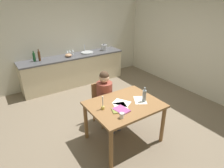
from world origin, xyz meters
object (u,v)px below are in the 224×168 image
Objects in this scene: chair_at_table at (103,101)px; sink_unit at (87,52)px; wine_glass_by_kettle at (70,51)px; wine_glass_back_left at (67,51)px; wine_bottle_on_table at (144,96)px; bottle_oil at (34,57)px; stovetop_kettle at (104,47)px; book_cookery at (117,110)px; book_magazine at (121,110)px; candlestick at (103,106)px; dining_table at (124,109)px; coffee_mug at (122,115)px; mixing_bowl at (68,55)px; wine_glass_near_sink at (73,51)px; bottle_vinegar at (39,56)px; person_seated at (106,96)px.

sink_unit is at bearing 70.78° from chair_at_table.
wine_glass_by_kettle is 0.08m from wine_glass_back_left.
bottle_oil is at bearing 110.20° from wine_bottle_on_table.
chair_at_table is 2.61m from stovetop_kettle.
stovetop_kettle reaches higher than book_cookery.
wine_bottle_on_table reaches higher than book_magazine.
book_magazine is 0.53m from wine_bottle_on_table.
stovetop_kettle is 1.43× the size of wine_glass_by_kettle.
candlestick reaches higher than book_magazine.
book_cookery is 3.41m from stovetop_kettle.
coffee_mug is at bearing -132.09° from dining_table.
bottle_oil is at bearing 119.34° from book_cookery.
chair_at_table is 4.03× the size of stovetop_kettle.
mixing_bowl is (0.92, -0.11, -0.07)m from bottle_oil.
bottle_oil is at bearing 177.94° from stovetop_kettle.
stovetop_kettle is at bearing 62.96° from coffee_mug.
wine_glass_near_sink reaches higher than book_cookery.
stovetop_kettle is at bearing 1.43° from mixing_bowl.
book_cookery is at bearing -117.98° from stovetop_kettle.
wine_glass_back_left is at bearing 79.24° from candlestick.
sink_unit is at bearing -2.73° from bottle_oil.
coffee_mug is at bearing -100.60° from wine_glass_near_sink.
bottle_vinegar reaches higher than candlestick.
book_cookery is at bearing -97.10° from mixing_bowl.
wine_glass_by_kettle is (1.04, 0.07, -0.01)m from bottle_oil.
chair_at_table is 2.46× the size of sink_unit.
sink_unit is (0.91, 3.04, 0.12)m from book_magazine.
book_cookery is 3.22m from wine_glass_near_sink.
wine_glass_back_left is at bearing 7.18° from bottle_vinegar.
coffee_mug reaches higher than book_cookery.
wine_glass_near_sink is at bearing 81.91° from person_seated.
dining_table is at bearing -8.64° from candlestick.
book_magazine is at bearing -116.62° from stovetop_kettle.
wine_bottle_on_table is 1.79× the size of wine_glass_near_sink.
chair_at_table is at bearing -109.22° from sink_unit.
coffee_mug is (-0.27, -1.05, 0.33)m from chair_at_table.
bottle_vinegar reaches higher than dining_table.
coffee_mug is 0.38× the size of wine_bottle_on_table.
chair_at_table is 2.80× the size of bottle_vinegar.
bottle_vinegar is at bearing 106.41° from chair_at_table.
chair_at_table is 2.38m from wine_glass_by_kettle.
candlestick is 0.32m from book_magazine.
bottle_vinegar reaches higher than bottle_oil.
bottle_vinegar is 2.06× the size of wine_glass_near_sink.
sink_unit is (0.98, 3.01, 0.13)m from book_cookery.
wine_glass_back_left is at bearing 79.45° from mixing_bowl.
wine_glass_by_kettle is at bearing 6.53° from bottle_vinegar.
bottle_oil is 1.83× the size of wine_glass_by_kettle.
person_seated is at bearing 52.79° from candlestick.
stovetop_kettle reaches higher than dining_table.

